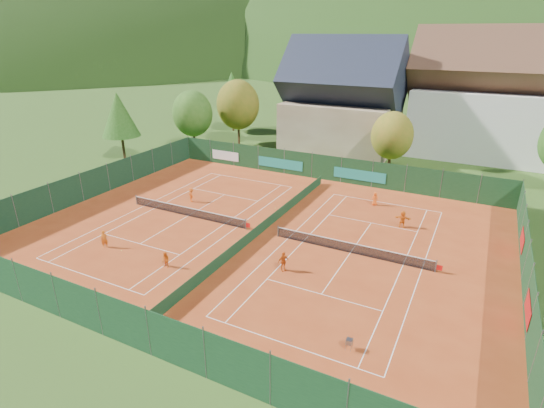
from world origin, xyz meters
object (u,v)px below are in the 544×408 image
Objects in this scene: ball_hopper at (349,341)px; player_right_near at (283,261)px; player_right_far_b at (403,219)px; hotel_block_a at (492,103)px; player_right_far_a at (375,199)px; player_left_near at (104,239)px; player_left_far at (191,195)px; chalet at (342,105)px; player_left_mid at (166,260)px.

player_right_near is at bearing 139.33° from ball_hopper.
player_right_far_b is at bearing 3.41° from player_right_near.
hotel_block_a is 15.33× the size of player_right_far_a.
player_left_near is 14.88m from player_right_near.
player_left_far is at bearing 5.90° from player_right_far_b.
hotel_block_a reaches higher than player_right_far_b.
hotel_block_a reaches higher than ball_hopper.
player_right_near reaches higher than player_left_near.
player_right_far_a is (10.15, -19.21, -5.92)m from chalet.
player_right_far_a is at bearing 69.87° from player_left_mid.
hotel_block_a is at bearing -105.41° from player_left_far.
player_left_mid reaches higher than ball_hopper.
ball_hopper is at bearing -98.91° from player_right_near.
chalet is 39.20m from player_left_near.
ball_hopper is (14.25, -40.71, -6.07)m from chalet.
player_right_far_b reaches higher than player_left_mid.
player_left_far is (-21.17, 13.91, 0.18)m from ball_hopper.
chalet reaches higher than player_right_far_b.
player_left_mid is at bearing 33.11° from player_right_far_a.
player_left_far is at bearing 146.70° from ball_hopper.
player_left_near is at bearing 134.48° from player_right_near.
player_right_near is 13.18m from player_right_far_b.
chalet is at bearing -63.50° from player_right_far_b.
ball_hopper is at bearing -95.81° from hotel_block_a.
player_right_far_b reaches higher than player_right_far_a.
player_right_near is (7.40, -34.82, -5.86)m from chalet.
chalet is 22.52m from player_right_far_a.
player_right_far_a is at bearing 4.16° from player_left_near.
hotel_block_a is 48.96m from player_left_mid.
player_right_far_a reaches higher than player_left_mid.
player_left_far is at bearing -3.71° from player_right_far_a.
chalet reaches higher than player_right_far_a.
player_left_near is (-21.37, 2.61, 0.18)m from ball_hopper.
player_right_far_a is (17.07, 7.59, -0.03)m from player_left_far.
player_right_near is at bearing 173.65° from player_left_far.
player_left_mid is (-14.82, 2.34, 0.08)m from ball_hopper.
ball_hopper is at bearing -70.71° from chalet.
ball_hopper is 0.51× the size of player_right_far_b.
player_right_far_b reaches higher than player_left_near.
player_right_far_b is (-5.34, -29.22, -6.60)m from hotel_block_a.
player_right_far_b is at bearing 103.50° from player_right_far_a.
player_right_near is at bearing 33.09° from player_left_mid.
hotel_block_a is 42.33m from player_left_far.
player_right_far_b is (3.51, -4.01, 0.08)m from player_right_far_a.
hotel_block_a is at bearing 75.30° from player_left_mid.
player_right_far_a is at bearing -52.79° from player_right_far_b.
chalet is 28.30m from player_left_far.
chalet is 36.08m from player_right_near.
player_left_far is 18.68m from player_right_far_a.
player_left_near is 11.30m from player_left_far.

